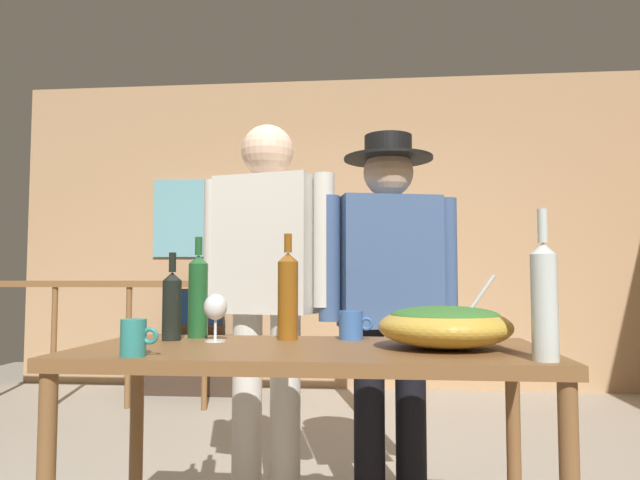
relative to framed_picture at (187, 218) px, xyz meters
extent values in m
cube|color=tan|center=(1.46, 0.06, -0.14)|extent=(6.10, 0.10, 2.85)
cube|color=#67A4B1|center=(0.00, 0.00, 0.00)|extent=(0.64, 0.03, 0.73)
cylinder|color=brown|center=(-0.74, -0.96, -1.10)|extent=(0.04, 0.04, 0.92)
cylinder|color=brown|center=(-0.13, -0.96, -1.10)|extent=(0.04, 0.04, 0.92)
cylinder|color=brown|center=(0.47, -0.96, -1.10)|extent=(0.04, 0.04, 0.92)
cylinder|color=brown|center=(1.08, -0.96, -1.10)|extent=(0.04, 0.04, 0.92)
cylinder|color=brown|center=(1.68, -0.96, -1.10)|extent=(0.04, 0.04, 0.92)
cube|color=brown|center=(0.17, -0.96, -0.61)|extent=(3.10, 0.07, 0.05)
cube|color=brown|center=(1.68, -0.96, -1.05)|extent=(0.10, 0.10, 1.02)
cube|color=#38281E|center=(0.19, -0.29, -1.32)|extent=(0.90, 0.40, 0.48)
cube|color=black|center=(0.19, -0.29, -1.07)|extent=(0.20, 0.12, 0.02)
cylinder|color=black|center=(0.19, -0.29, -1.02)|extent=(0.03, 0.03, 0.08)
cube|color=black|center=(0.19, -0.32, -0.82)|extent=(0.53, 0.06, 0.32)
cube|color=black|center=(0.19, -0.35, -0.82)|extent=(0.48, 0.01, 0.29)
cube|color=brown|center=(1.56, -3.50, -0.80)|extent=(1.46, 0.69, 0.04)
cylinder|color=brown|center=(0.87, -3.19, -1.19)|extent=(0.05, 0.05, 0.74)
cylinder|color=brown|center=(2.25, -3.19, -1.19)|extent=(0.05, 0.05, 0.74)
ellipsoid|color=gold|center=(1.98, -3.50, -0.72)|extent=(0.41, 0.41, 0.13)
ellipsoid|color=#38702D|center=(1.98, -3.50, -0.68)|extent=(0.34, 0.34, 0.06)
cylinder|color=silver|center=(2.07, -3.50, -0.66)|extent=(0.15, 0.01, 0.21)
cylinder|color=silver|center=(1.22, -3.38, -0.78)|extent=(0.07, 0.07, 0.01)
cylinder|color=silver|center=(1.22, -3.38, -0.74)|extent=(0.01, 0.01, 0.08)
ellipsoid|color=silver|center=(1.22, -3.38, -0.67)|extent=(0.08, 0.08, 0.09)
cylinder|color=black|center=(1.06, -3.35, -0.68)|extent=(0.07, 0.07, 0.21)
cone|color=black|center=(1.06, -3.35, -0.56)|extent=(0.07, 0.07, 0.03)
cylinder|color=black|center=(1.06, -3.35, -0.51)|extent=(0.03, 0.03, 0.07)
cylinder|color=#1E5628|center=(1.12, -3.25, -0.65)|extent=(0.07, 0.07, 0.27)
cone|color=#1E5628|center=(1.12, -3.25, -0.50)|extent=(0.07, 0.07, 0.03)
cylinder|color=#1E5628|center=(1.12, -3.25, -0.45)|extent=(0.03, 0.03, 0.07)
cylinder|color=brown|center=(1.46, -3.29, -0.65)|extent=(0.07, 0.07, 0.28)
cone|color=brown|center=(1.46, -3.29, -0.49)|extent=(0.07, 0.07, 0.03)
cylinder|color=brown|center=(1.46, -3.29, -0.44)|extent=(0.03, 0.03, 0.07)
cylinder|color=silver|center=(2.21, -3.76, -0.64)|extent=(0.07, 0.07, 0.28)
cone|color=silver|center=(2.21, -3.76, -0.49)|extent=(0.07, 0.07, 0.03)
cylinder|color=silver|center=(2.21, -3.76, -0.43)|extent=(0.03, 0.03, 0.09)
cylinder|color=#3866B2|center=(1.68, -3.26, -0.73)|extent=(0.09, 0.09, 0.10)
torus|color=#3866B2|center=(1.74, -3.26, -0.73)|extent=(0.05, 0.01, 0.05)
cylinder|color=teal|center=(1.10, -3.77, -0.73)|extent=(0.07, 0.07, 0.10)
torus|color=teal|center=(1.15, -3.77, -0.73)|extent=(0.05, 0.01, 0.05)
cylinder|color=beige|center=(1.39, -2.86, -1.14)|extent=(0.13, 0.13, 0.84)
cylinder|color=beige|center=(1.21, -2.81, -1.14)|extent=(0.13, 0.13, 0.84)
cube|color=beige|center=(1.30, -2.83, -0.42)|extent=(0.47, 0.32, 0.60)
cylinder|color=beige|center=(1.55, -2.90, -0.41)|extent=(0.09, 0.09, 0.57)
cylinder|color=beige|center=(1.04, -2.77, -0.41)|extent=(0.09, 0.09, 0.57)
sphere|color=beige|center=(1.30, -2.83, -0.01)|extent=(0.23, 0.23, 0.23)
cylinder|color=black|center=(1.92, -2.81, -1.17)|extent=(0.13, 0.13, 0.79)
cylinder|color=black|center=(1.74, -2.86, -1.17)|extent=(0.13, 0.13, 0.79)
cube|color=#3D5684|center=(1.83, -2.83, -0.50)|extent=(0.46, 0.31, 0.56)
cylinder|color=#3D5684|center=(2.08, -2.77, -0.48)|extent=(0.09, 0.09, 0.53)
cylinder|color=#3D5684|center=(1.58, -2.90, -0.48)|extent=(0.09, 0.09, 0.53)
sphere|color=beige|center=(1.83, -2.83, -0.11)|extent=(0.22, 0.22, 0.22)
cylinder|color=black|center=(1.83, -2.83, -0.05)|extent=(0.38, 0.38, 0.01)
cylinder|color=black|center=(1.83, -2.83, 0.00)|extent=(0.21, 0.21, 0.10)
camera|label=1|loc=(1.77, -5.36, -0.57)|focal=32.90mm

